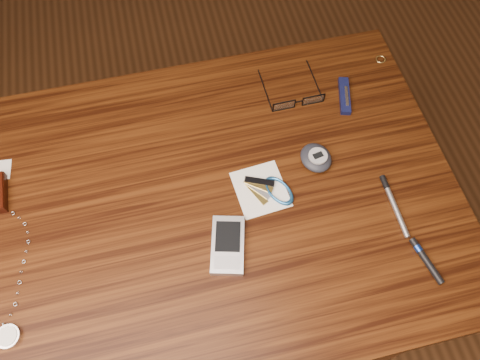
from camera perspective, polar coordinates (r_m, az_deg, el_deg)
The scene contains 11 objects.
ground at distance 1.62m, azimuth -2.61°, elevation -14.01°, with size 3.80×3.80×0.00m, color #472814.
desk at distance 1.01m, azimuth -4.10°, elevation -5.04°, with size 1.00×0.70×0.75m.
eyeglasses at distance 1.03m, azimuth 7.03°, elevation 9.61°, with size 0.12×0.12×0.03m.
gold_ring at distance 1.16m, azimuth 16.76°, elevation 13.90°, with size 0.02×0.02×0.00m, color tan.
pocket_watch at distance 0.92m, azimuth -26.39°, elevation -16.03°, with size 0.09×0.31×0.01m.
pda_phone at distance 0.87m, azimuth -1.51°, elevation -7.93°, with size 0.09×0.12×0.02m.
pedometer at distance 0.95m, azimuth 9.25°, elevation 2.71°, with size 0.07×0.08×0.03m.
notepad_keys at distance 0.92m, azimuth 3.65°, elevation -1.19°, with size 0.12×0.11×0.01m.
pocket_knife at distance 1.06m, azimuth 12.62°, elevation 9.98°, with size 0.05×0.10×0.01m.
silver_pen at distance 0.95m, azimuth 18.08°, elevation -2.45°, with size 0.01×0.13×0.01m.
black_blue_pen at distance 0.92m, azimuth 21.66°, elevation -8.96°, with size 0.03×0.09×0.01m.
Camera 1 is at (-0.02, -0.40, 1.57)m, focal length 35.00 mm.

